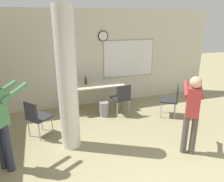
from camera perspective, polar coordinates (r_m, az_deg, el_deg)
wall_back at (r=6.55m, az=-5.77°, el=8.39°), size 8.00×0.15×2.80m
support_pillar at (r=4.26m, az=-11.62°, el=2.42°), size 0.38×0.38×2.80m
folding_table at (r=6.23m, az=-4.16°, el=1.18°), size 1.54×0.63×0.75m
bottle_on_table at (r=6.27m, az=-6.87°, el=2.58°), size 0.08×0.08×0.22m
waste_bin at (r=5.97m, az=-2.12°, el=-4.70°), size 0.26×0.26×0.39m
chair_table_right at (r=5.94m, az=2.55°, el=-1.56°), size 0.48×0.48×0.87m
chair_near_pillar at (r=5.10m, az=-19.09°, el=-6.19°), size 0.62×0.62×0.87m
chair_mid_room at (r=6.05m, az=15.31°, el=-1.85°), size 0.61×0.61×0.87m
person_playing_side at (r=4.38m, az=20.20°, el=-4.55°), size 0.56×0.65×1.57m
person_watching_back at (r=4.07m, az=-27.10°, el=-5.90°), size 0.67×0.65×1.73m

